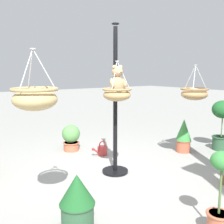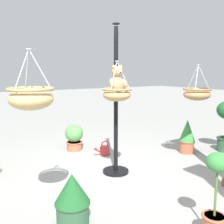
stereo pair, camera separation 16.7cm
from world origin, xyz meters
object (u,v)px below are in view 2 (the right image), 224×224
(hanging_basket_with_teddy, at_px, (117,94))
(hanging_basket_left_high, at_px, (197,94))
(potted_plant_flowering_red, at_px, (187,136))
(potted_plant_conical_shrub, at_px, (72,199))
(potted_plant_fern_front, at_px, (215,200))
(hanging_basket_right_low, at_px, (31,98))
(display_pole_central, at_px, (116,128))
(watering_can, at_px, (104,150))
(teddy_bear, at_px, (118,81))
(potted_plant_tall_leafy, at_px, (74,137))

(hanging_basket_with_teddy, distance_m, hanging_basket_left_high, 1.59)
(hanging_basket_left_high, xyz_separation_m, potted_plant_flowering_red, (-0.44, -0.55, -0.95))
(hanging_basket_left_high, relative_size, potted_plant_conical_shrub, 1.04)
(potted_plant_fern_front, distance_m, potted_plant_flowering_red, 2.89)
(hanging_basket_with_teddy, height_order, hanging_basket_right_low, hanging_basket_right_low)
(display_pole_central, bearing_deg, watering_can, -109.30)
(potted_plant_fern_front, height_order, potted_plant_conical_shrub, potted_plant_fern_front)
(teddy_bear, relative_size, hanging_basket_right_low, 0.66)
(potted_plant_flowering_red, relative_size, potted_plant_tall_leafy, 1.24)
(display_pole_central, distance_m, watering_can, 1.16)
(hanging_basket_with_teddy, xyz_separation_m, potted_plant_flowering_red, (-2.01, -0.34, -1.01))
(watering_can, bearing_deg, potted_plant_tall_leafy, -59.79)
(teddy_bear, bearing_deg, potted_plant_conical_shrub, 34.21)
(potted_plant_conical_shrub, bearing_deg, potted_plant_fern_front, 138.79)
(potted_plant_tall_leafy, xyz_separation_m, potted_plant_conical_shrub, (1.19, 2.57, 0.01))
(hanging_basket_right_low, distance_m, potted_plant_fern_front, 2.19)
(hanging_basket_right_low, bearing_deg, potted_plant_flowering_red, -166.75)
(hanging_basket_left_high, bearing_deg, potted_plant_fern_front, 44.98)
(potted_plant_fern_front, height_order, potted_plant_flowering_red, potted_plant_fern_front)
(potted_plant_tall_leafy, bearing_deg, teddy_bear, 87.20)
(potted_plant_tall_leafy, height_order, watering_can, potted_plant_tall_leafy)
(display_pole_central, relative_size, potted_plant_fern_front, 2.69)
(hanging_basket_right_low, xyz_separation_m, potted_plant_fern_front, (-1.45, 1.29, -1.01))
(potted_plant_tall_leafy, xyz_separation_m, watering_can, (-0.38, 0.65, -0.19))
(hanging_basket_with_teddy, relative_size, watering_can, 1.74)
(potted_plant_flowering_red, distance_m, watering_can, 1.77)
(teddy_bear, height_order, potted_plant_flowering_red, teddy_bear)
(teddy_bear, distance_m, hanging_basket_left_high, 1.60)
(potted_plant_tall_leafy, relative_size, watering_can, 1.65)
(potted_plant_tall_leafy, distance_m, watering_can, 0.77)
(hanging_basket_left_high, xyz_separation_m, hanging_basket_right_low, (2.99, 0.25, 0.11))
(hanging_basket_with_teddy, bearing_deg, hanging_basket_left_high, 172.13)
(teddy_bear, xyz_separation_m, potted_plant_fern_front, (-0.03, 1.74, -1.14))
(teddy_bear, height_order, potted_plant_tall_leafy, teddy_bear)
(hanging_basket_right_low, relative_size, watering_can, 1.85)
(potted_plant_tall_leafy, height_order, potted_plant_conical_shrub, potted_plant_conical_shrub)
(hanging_basket_right_low, height_order, potted_plant_conical_shrub, hanging_basket_right_low)
(display_pole_central, height_order, teddy_bear, display_pole_central)
(hanging_basket_left_high, bearing_deg, watering_can, -51.04)
(hanging_basket_with_teddy, xyz_separation_m, potted_plant_tall_leafy, (-0.09, -1.80, -1.07))
(display_pole_central, xyz_separation_m, potted_plant_tall_leafy, (0.06, -1.55, -0.47))
(hanging_basket_right_low, height_order, watering_can, hanging_basket_right_low)
(hanging_basket_left_high, height_order, potted_plant_conical_shrub, hanging_basket_left_high)
(hanging_basket_right_low, bearing_deg, potted_plant_fern_front, 138.26)
(teddy_bear, bearing_deg, hanging_basket_left_high, 172.90)
(hanging_basket_right_low, bearing_deg, potted_plant_conical_shrub, 136.42)
(watering_can, bearing_deg, display_pole_central, 70.70)
(display_pole_central, relative_size, potted_plant_tall_leafy, 4.26)
(hanging_basket_right_low, xyz_separation_m, potted_plant_flowering_red, (-3.43, -0.81, -1.07))
(display_pole_central, bearing_deg, hanging_basket_with_teddy, 59.04)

